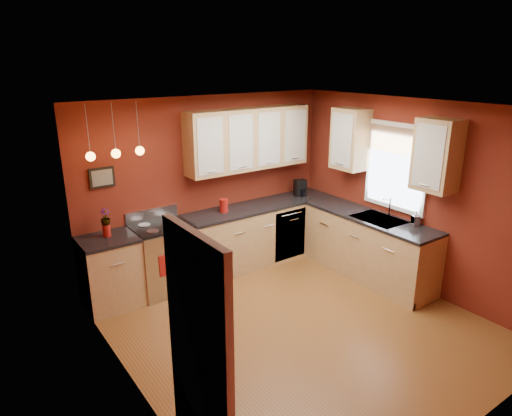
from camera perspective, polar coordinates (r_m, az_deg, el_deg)
floor at (r=5.73m, az=5.33°, el=-14.44°), size 4.20×4.20×0.00m
ceiling at (r=4.86m, az=6.24°, el=12.36°), size 4.00×4.20×0.02m
wall_back at (r=6.79m, az=-5.94°, el=2.87°), size 4.00×0.02×2.60m
wall_front at (r=3.97m, az=26.36°, el=-10.60°), size 4.00×0.02×2.60m
wall_left at (r=4.21m, az=-15.49°, el=-7.61°), size 0.02×4.20×2.60m
wall_right at (r=6.59m, az=19.02°, el=1.46°), size 0.02×4.20×2.60m
base_cabinets_back_left at (r=6.22m, az=-17.68°, el=-7.78°), size 0.70×0.60×0.90m
base_cabinets_back_right at (r=7.20m, az=0.54°, el=-3.28°), size 2.54×0.60×0.90m
base_cabinets_right at (r=6.90m, az=13.81°, el=-4.82°), size 0.60×2.10×0.90m
counter_back_left at (r=6.04m, az=-18.11°, el=-3.76°), size 0.70×0.62×0.04m
counter_back_right at (r=7.04m, az=0.55°, el=0.29°), size 2.54×0.62×0.04m
counter_right at (r=6.73m, az=14.11°, el=-1.13°), size 0.62×2.10×0.04m
gas_range at (r=6.43m, az=-11.53°, el=-6.08°), size 0.76×0.64×1.11m
dishwasher_front at (r=7.20m, az=4.29°, el=-3.33°), size 0.60×0.02×0.80m
sink at (r=6.64m, az=15.09°, el=-1.51°), size 0.50×0.70×0.33m
window at (r=6.64m, az=17.15°, el=5.25°), size 0.06×1.02×1.22m
door_left_wall at (r=3.41m, az=-7.02°, el=-19.14°), size 0.12×0.82×2.05m
upper_cabinets_back at (r=6.82m, az=-0.95°, el=8.62°), size 2.00×0.35×0.90m
upper_cabinets_right at (r=6.49m, az=16.37°, el=7.40°), size 0.35×1.95×0.90m
wall_picture at (r=6.10m, az=-18.70°, el=3.63°), size 0.32×0.03×0.26m
pendant_lights at (r=5.75m, az=-17.11°, el=6.60°), size 0.71×0.11×0.66m
red_canister at (r=6.67m, az=-4.05°, el=0.31°), size 0.13×0.13×0.20m
red_vase at (r=6.06m, az=-18.16°, el=-2.68°), size 0.10×0.10×0.16m
flowers at (r=6.00m, az=-18.32°, el=-1.14°), size 0.14×0.14×0.23m
coffee_maker at (r=7.49m, az=5.58°, el=2.46°), size 0.22×0.22×0.27m
soap_pump at (r=6.50m, az=19.33°, el=-1.21°), size 0.12×0.12×0.20m
dish_towel at (r=6.10m, az=-11.05°, el=-7.01°), size 0.21×0.01×0.29m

